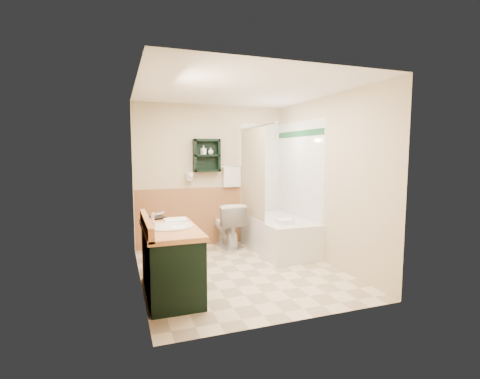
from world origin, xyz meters
name	(u,v)px	position (x,y,z in m)	size (l,w,h in m)	color
floor	(240,271)	(0.00, 0.00, 0.00)	(3.00, 3.00, 0.00)	beige
back_wall	(211,176)	(0.00, 1.52, 1.20)	(2.60, 0.04, 2.40)	beige
left_wall	(136,186)	(-1.32, 0.00, 1.20)	(0.04, 3.00, 2.40)	beige
right_wall	(326,180)	(1.32, 0.00, 1.20)	(0.04, 3.00, 2.40)	beige
ceiling	(240,88)	(0.00, 0.00, 2.42)	(2.60, 3.00, 0.04)	white
wainscot_left	(141,243)	(-1.29, 0.00, 0.50)	(2.98, 2.98, 1.00)	#B9774B
wainscot_back	(212,216)	(0.00, 1.49, 0.50)	(2.58, 2.58, 1.00)	#B9774B
mirror_frame	(143,162)	(-1.27, -0.55, 1.50)	(1.30, 1.30, 1.00)	olive
mirror_glass	(144,162)	(-1.27, -0.55, 1.50)	(1.20, 1.20, 0.90)	white
tile_right	(298,186)	(1.28, 0.75, 1.05)	(1.50, 1.50, 2.10)	white
tile_back	(266,183)	(1.03, 1.48, 1.05)	(0.95, 0.95, 2.10)	white
tile_accent	(299,134)	(1.27, 0.75, 1.90)	(1.50, 1.50, 0.10)	#154C28
wall_shelf	(207,155)	(-0.10, 1.41, 1.55)	(0.45, 0.15, 0.55)	black
hair_dryer	(189,177)	(-0.40, 1.43, 1.20)	(0.10, 0.24, 0.18)	silver
towel_bar	(231,167)	(0.35, 1.45, 1.35)	(0.40, 0.06, 0.40)	silver
curtain_rod	(256,126)	(0.53, 0.75, 2.00)	(0.03, 0.03, 1.60)	silver
shower_curtain	(252,180)	(0.53, 0.92, 1.15)	(1.05, 1.05, 1.70)	#C3B893
vanity	(171,260)	(-0.99, -0.44, 0.39)	(0.59, 1.21, 0.77)	black
bathtub	(279,235)	(0.93, 0.71, 0.27)	(0.81, 1.50, 0.54)	silver
toilet	(227,225)	(0.20, 1.20, 0.38)	(0.43, 0.77, 0.75)	silver
counter_towel	(175,221)	(-0.90, -0.20, 0.79)	(0.26, 0.20, 0.04)	silver
vanity_book	(150,210)	(-1.16, 0.11, 0.89)	(0.18, 0.02, 0.24)	black
tub_towel	(285,222)	(0.80, 0.28, 0.57)	(0.22, 0.18, 0.07)	silver
soap_bottle_a	(203,152)	(-0.16, 1.40, 1.60)	(0.07, 0.15, 0.07)	silver
soap_bottle_b	(211,152)	(-0.03, 1.40, 1.61)	(0.09, 0.11, 0.09)	silver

